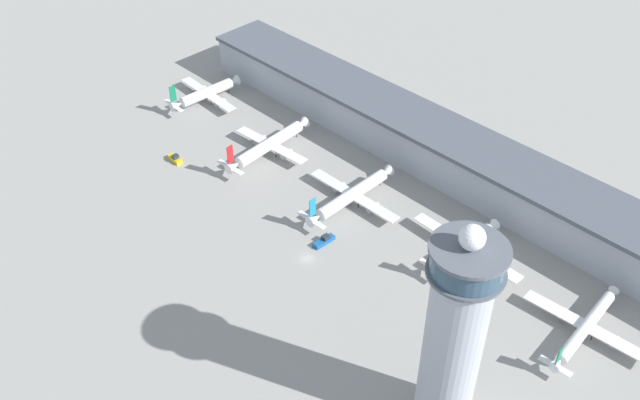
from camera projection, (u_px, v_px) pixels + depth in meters
ground_plane at (307, 259)px, 232.64m from camera, size 1000.00×1000.00×0.00m
terminal_building at (442, 150)px, 265.27m from camera, size 236.26×25.00×17.55m
control_tower at (454, 336)px, 166.91m from camera, size 17.69×17.69×65.81m
airplane_gate_alpha at (206, 93)px, 305.84m from camera, size 35.33×34.50×13.79m
airplane_gate_bravo at (269, 145)px, 275.36m from camera, size 34.51×43.00×14.33m
airplane_gate_charlie at (352, 195)px, 252.02m from camera, size 39.33×41.78×13.42m
airplane_gate_delta at (465, 246)px, 230.95m from camera, size 41.89×33.03×12.81m
airplane_gate_echo at (586, 327)px, 205.25m from camera, size 39.03×39.42×11.09m
service_truck_catering at (175, 159)px, 273.94m from camera, size 6.79×2.84×3.15m
service_truck_baggage at (324, 241)px, 237.98m from camera, size 2.87×8.28×2.75m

